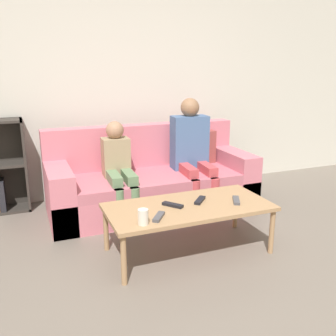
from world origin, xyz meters
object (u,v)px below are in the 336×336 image
(person_child, at_px, (118,165))
(tv_remote_3, at_px, (173,205))
(tv_remote_0, at_px, (236,200))
(tv_remote_2, at_px, (159,217))
(tv_remote_1, at_px, (200,200))
(cup_near, at_px, (143,217))
(couch, at_px, (152,182))
(person_adult, at_px, (192,146))
(coffee_table, at_px, (189,209))

(person_child, distance_m, tv_remote_3, 0.93)
(tv_remote_0, relative_size, tv_remote_3, 1.05)
(tv_remote_2, bearing_deg, tv_remote_1, 60.76)
(cup_near, xyz_separation_m, tv_remote_3, (0.32, 0.24, -0.04))
(couch, height_order, tv_remote_2, couch)
(couch, height_order, tv_remote_0, couch)
(couch, height_order, person_adult, person_adult)
(person_child, relative_size, tv_remote_1, 5.87)
(tv_remote_1, bearing_deg, person_adult, 110.81)
(coffee_table, distance_m, person_adult, 1.11)
(person_child, relative_size, tv_remote_2, 5.61)
(coffee_table, height_order, tv_remote_2, tv_remote_2)
(tv_remote_1, bearing_deg, tv_remote_3, -134.15)
(coffee_table, height_order, tv_remote_0, tv_remote_0)
(tv_remote_0, bearing_deg, couch, 134.05)
(coffee_table, relative_size, tv_remote_2, 7.74)
(coffee_table, relative_size, person_child, 1.38)
(person_child, bearing_deg, cup_near, -93.81)
(cup_near, bearing_deg, tv_remote_1, 24.49)
(coffee_table, height_order, tv_remote_3, tv_remote_3)
(couch, distance_m, coffee_table, 1.05)
(person_adult, xyz_separation_m, person_child, (-0.79, -0.03, -0.11))
(coffee_table, height_order, tv_remote_1, tv_remote_1)
(person_child, bearing_deg, coffee_table, -68.73)
(couch, relative_size, cup_near, 18.97)
(couch, distance_m, person_adult, 0.55)
(coffee_table, bearing_deg, tv_remote_0, -10.40)
(tv_remote_0, bearing_deg, person_child, 152.84)
(couch, bearing_deg, person_child, -163.27)
(tv_remote_3, bearing_deg, person_adult, 20.52)
(couch, height_order, cup_near, couch)
(couch, xyz_separation_m, tv_remote_3, (-0.19, -1.02, 0.13))
(couch, distance_m, tv_remote_0, 1.17)
(person_child, xyz_separation_m, tv_remote_2, (0.01, -1.08, -0.12))
(tv_remote_0, distance_m, tv_remote_2, 0.70)
(tv_remote_2, bearing_deg, person_child, 126.60)
(couch, relative_size, tv_remote_3, 12.62)
(person_adult, relative_size, tv_remote_0, 6.52)
(tv_remote_0, height_order, tv_remote_1, same)
(cup_near, distance_m, tv_remote_2, 0.16)
(cup_near, bearing_deg, tv_remote_2, 24.15)
(tv_remote_0, bearing_deg, tv_remote_2, -145.25)
(person_child, bearing_deg, tv_remote_0, -52.42)
(couch, relative_size, coffee_table, 1.62)
(tv_remote_3, bearing_deg, couch, 42.86)
(couch, bearing_deg, coffee_table, -93.41)
(couch, height_order, person_child, person_child)
(tv_remote_1, relative_size, tv_remote_2, 0.96)
(coffee_table, bearing_deg, cup_near, -153.96)
(coffee_table, height_order, person_adult, person_adult)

